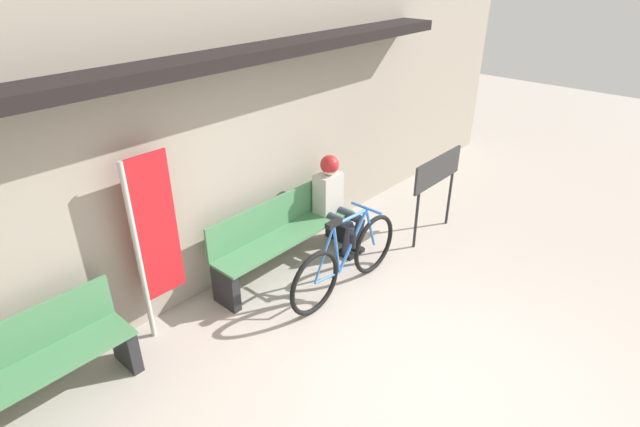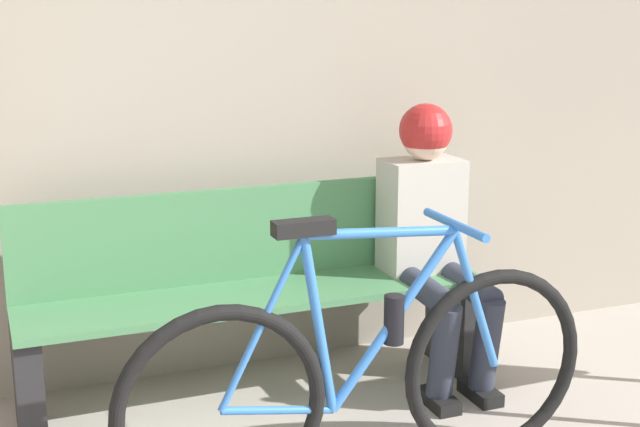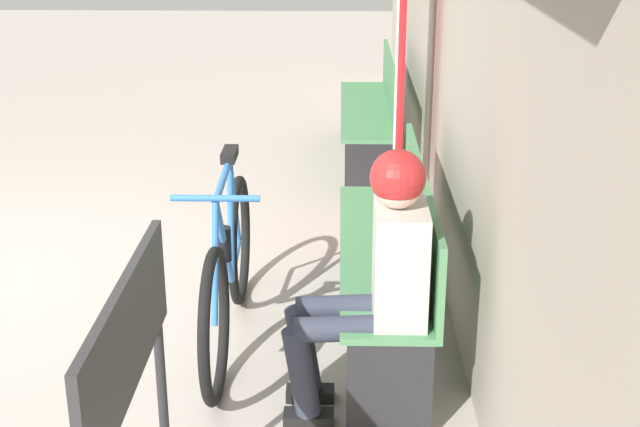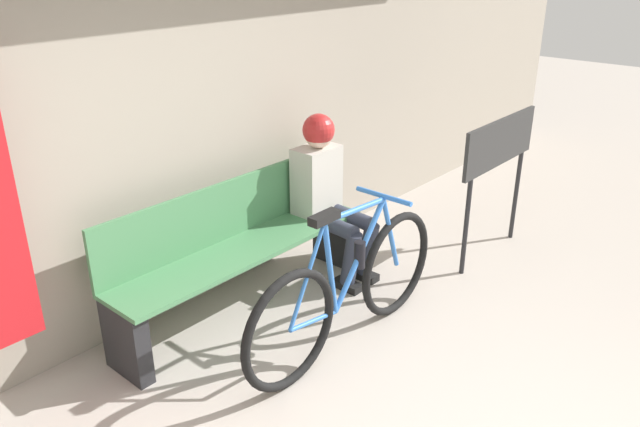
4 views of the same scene
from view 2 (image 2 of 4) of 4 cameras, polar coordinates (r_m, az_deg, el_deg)
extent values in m
cube|color=#9E9384|center=(3.82, -14.66, 12.46)|extent=(12.00, 0.12, 3.20)
cube|color=#477F51|center=(3.68, -3.93, -5.23)|extent=(1.95, 0.42, 0.03)
cube|color=#477F51|center=(3.80, -4.88, -1.27)|extent=(1.95, 0.03, 0.40)
cube|color=#232326|center=(3.62, -18.17, -10.28)|extent=(0.10, 0.36, 0.45)
cube|color=#232326|center=(4.12, 8.55, -6.81)|extent=(0.10, 0.36, 0.45)
torus|color=black|center=(2.94, -6.35, -12.45)|extent=(0.72, 0.05, 0.72)
torus|color=black|center=(3.32, 11.09, -9.47)|extent=(0.72, 0.05, 0.72)
cylinder|color=blue|center=(2.94, 3.98, -1.23)|extent=(0.55, 0.03, 0.07)
cylinder|color=blue|center=(3.05, 4.75, -6.78)|extent=(0.48, 0.03, 0.61)
cylinder|color=blue|center=(2.94, -0.10, -7.16)|extent=(0.14, 0.03, 0.63)
cylinder|color=blue|center=(3.00, -2.69, -12.47)|extent=(0.39, 0.03, 0.09)
cylinder|color=blue|center=(2.87, -3.73, -7.04)|extent=(0.31, 0.02, 0.57)
cylinder|color=blue|center=(3.19, 9.90, -5.44)|extent=(0.21, 0.03, 0.53)
cube|color=black|center=(2.82, -1.06, -0.91)|extent=(0.20, 0.07, 0.05)
cylinder|color=blue|center=(3.06, 8.64, -0.70)|extent=(0.03, 0.40, 0.03)
cylinder|color=black|center=(3.05, 4.75, -6.78)|extent=(0.07, 0.07, 0.17)
cylinder|color=#2D3342|center=(3.75, 6.75, -4.86)|extent=(0.11, 0.41, 0.13)
cylinder|color=#2D3342|center=(3.68, 7.93, -8.73)|extent=(0.11, 0.17, 0.42)
cube|color=black|center=(3.80, 7.59, -11.76)|extent=(0.10, 0.22, 0.06)
cylinder|color=#2D3342|center=(3.85, 9.39, -4.48)|extent=(0.11, 0.41, 0.13)
cylinder|color=#2D3342|center=(3.78, 10.60, -8.25)|extent=(0.11, 0.17, 0.42)
cube|color=black|center=(3.89, 10.22, -11.21)|extent=(0.10, 0.22, 0.06)
cube|color=#B7B2A8|center=(3.93, 6.49, -0.10)|extent=(0.34, 0.22, 0.49)
sphere|color=beige|center=(3.85, 6.77, 4.87)|extent=(0.20, 0.20, 0.20)
sphere|color=#B22323|center=(3.84, 6.78, 5.31)|extent=(0.23, 0.23, 0.23)
camera|label=1|loc=(2.98, -124.66, 28.57)|focal=28.00mm
camera|label=3|loc=(6.11, 39.30, 15.94)|focal=50.00mm
camera|label=4|loc=(1.64, -95.86, 23.30)|focal=35.00mm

